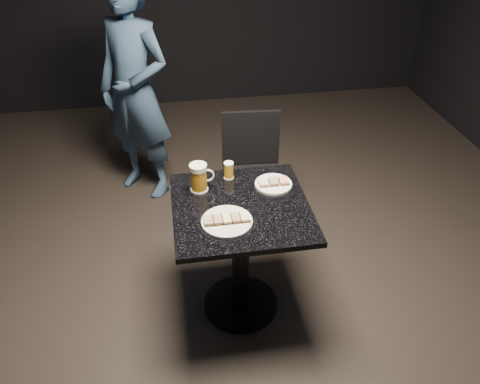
# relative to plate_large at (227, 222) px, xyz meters

# --- Properties ---
(floor) EXTENTS (6.00, 6.00, 0.00)m
(floor) POSITION_rel_plate_large_xyz_m (0.09, 0.13, -0.76)
(floor) COLOR black
(floor) RESTS_ON ground
(plate_large) EXTENTS (0.25, 0.25, 0.01)m
(plate_large) POSITION_rel_plate_large_xyz_m (0.00, 0.00, 0.00)
(plate_large) COLOR silver
(plate_large) RESTS_ON table
(plate_small) EXTENTS (0.20, 0.20, 0.01)m
(plate_small) POSITION_rel_plate_large_xyz_m (0.29, 0.28, 0.00)
(plate_small) COLOR white
(plate_small) RESTS_ON table
(patron) EXTENTS (0.72, 0.69, 1.66)m
(patron) POSITION_rel_plate_large_xyz_m (-0.46, 1.49, 0.08)
(patron) COLOR #20344E
(patron) RESTS_ON floor
(table) EXTENTS (0.70, 0.70, 0.75)m
(table) POSITION_rel_plate_large_xyz_m (0.09, 0.13, -0.25)
(table) COLOR black
(table) RESTS_ON floor
(beer_mug) EXTENTS (0.13, 0.09, 0.16)m
(beer_mug) POSITION_rel_plate_large_xyz_m (-0.10, 0.30, 0.07)
(beer_mug) COLOR white
(beer_mug) RESTS_ON table
(beer_tumbler) EXTENTS (0.06, 0.06, 0.10)m
(beer_tumbler) POSITION_rel_plate_large_xyz_m (0.07, 0.39, 0.04)
(beer_tumbler) COLOR silver
(beer_tumbler) RESTS_ON table
(chair) EXTENTS (0.42, 0.42, 0.86)m
(chair) POSITION_rel_plate_large_xyz_m (0.29, 0.85, -0.26)
(chair) COLOR black
(chair) RESTS_ON floor
(canapes_on_plate_large) EXTENTS (0.23, 0.07, 0.02)m
(canapes_on_plate_large) POSITION_rel_plate_large_xyz_m (0.00, -0.00, 0.02)
(canapes_on_plate_large) COLOR #4C3521
(canapes_on_plate_large) RESTS_ON plate_large
(canapes_on_plate_small) EXTENTS (0.16, 0.07, 0.02)m
(canapes_on_plate_small) POSITION_rel_plate_large_xyz_m (0.29, 0.28, 0.02)
(canapes_on_plate_small) COLOR #4C3521
(canapes_on_plate_small) RESTS_ON plate_small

